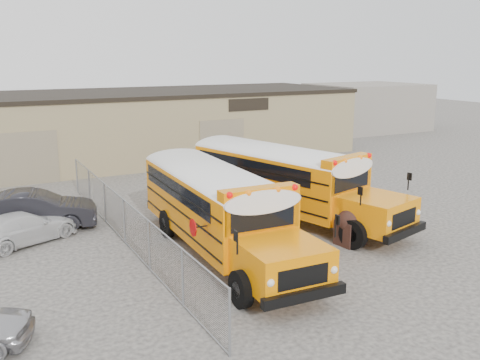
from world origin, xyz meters
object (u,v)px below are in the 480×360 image
school_bus_left (163,169)px  tarp_bundle (351,226)px  car_white (23,228)px  car_dark (34,211)px  school_bus_right (193,156)px

school_bus_left → tarp_bundle: (4.52, -8.37, -1.10)m
car_white → car_dark: bearing=-46.9°
school_bus_left → car_white: bearing=-160.3°
school_bus_right → car_dark: school_bus_right is taller
car_white → school_bus_right: bearing=-87.7°
school_bus_right → car_white: school_bus_right is taller
car_white → car_dark: car_dark is taller
car_white → tarp_bundle: bearing=-143.6°
tarp_bundle → car_white: bearing=151.5°
car_white → car_dark: size_ratio=0.85×
school_bus_left → car_dark: school_bus_left is taller
tarp_bundle → car_dark: bearing=144.3°
school_bus_right → car_dark: bearing=-159.3°
school_bus_right → car_white: 10.40m
tarp_bundle → school_bus_left: bearing=118.4°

